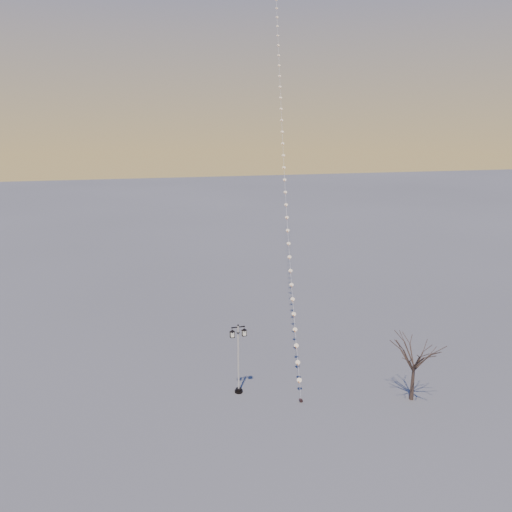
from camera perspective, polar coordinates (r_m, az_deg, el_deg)
name	(u,v)px	position (r m, az deg, el deg)	size (l,w,h in m)	color
ground	(298,407)	(34.70, 4.70, -16.28)	(300.00, 300.00, 0.00)	#565656
street_lamp	(238,355)	(35.00, -1.96, -10.90)	(1.25, 0.55, 4.92)	black
bare_tree	(415,355)	(35.49, 17.12, -10.39)	(2.76, 2.76, 4.58)	#392B22
kite_train	(284,132)	(52.39, 3.16, 13.47)	(11.03, 43.16, 33.90)	black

